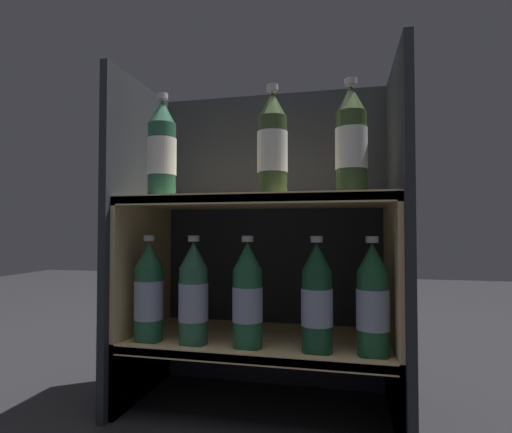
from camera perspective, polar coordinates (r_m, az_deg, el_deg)
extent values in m
cube|color=#23262B|center=(1.20, 2.23, -2.99)|extent=(0.71, 0.02, 0.86)
cube|color=#23262B|center=(1.16, -16.32, -2.97)|extent=(0.02, 0.36, 0.86)
cube|color=#23262B|center=(1.02, 19.78, -3.11)|extent=(0.02, 0.36, 0.86)
cube|color=#DBBC84|center=(1.07, 0.57, -17.24)|extent=(0.67, 0.32, 0.02)
cube|color=#DBBC84|center=(0.94, -1.38, -19.55)|extent=(0.67, 0.02, 0.03)
cube|color=#DBBC84|center=(1.21, -15.77, -19.84)|extent=(0.01, 0.32, 0.16)
cube|color=#DBBC84|center=(1.09, 19.08, -21.93)|extent=(0.01, 0.32, 0.16)
cube|color=#DBBC84|center=(1.04, 0.57, 2.03)|extent=(0.67, 0.32, 0.02)
cube|color=#DBBC84|center=(0.90, -1.37, 2.63)|extent=(0.67, 0.02, 0.03)
cube|color=#DBBC84|center=(1.17, -15.69, -11.51)|extent=(0.01, 0.32, 0.52)
cube|color=#DBBC84|center=(1.04, 18.98, -12.70)|extent=(0.01, 0.32, 0.52)
cylinder|color=#285B42|center=(1.03, -13.29, 7.77)|extent=(0.07, 0.07, 0.18)
cylinder|color=silver|center=(1.03, -13.29, 8.28)|extent=(0.07, 0.07, 0.09)
cone|color=#285B42|center=(1.06, -13.24, 14.39)|extent=(0.07, 0.07, 0.06)
cylinder|color=#B7B7BC|center=(1.07, -13.23, 16.36)|extent=(0.03, 0.03, 0.01)
cylinder|color=#384C28|center=(0.94, 2.36, 8.60)|extent=(0.07, 0.07, 0.18)
cylinder|color=silver|center=(0.95, 2.36, 9.15)|extent=(0.07, 0.07, 0.10)
cone|color=#384C28|center=(0.97, 2.35, 15.77)|extent=(0.07, 0.07, 0.06)
cylinder|color=#B7B7BC|center=(0.99, 2.34, 17.89)|extent=(0.03, 0.03, 0.01)
cylinder|color=#384C28|center=(0.93, 13.46, 8.81)|extent=(0.07, 0.07, 0.18)
cylinder|color=silver|center=(0.93, 13.46, 9.37)|extent=(0.07, 0.07, 0.09)
cone|color=#384C28|center=(0.96, 13.41, 16.07)|extent=(0.07, 0.07, 0.06)
cylinder|color=#B7B7BC|center=(0.97, 13.39, 18.22)|extent=(0.03, 0.03, 0.01)
cylinder|color=#1E5638|center=(1.05, -15.07, -11.90)|extent=(0.07, 0.07, 0.18)
cylinder|color=#8C99B2|center=(1.05, -15.07, -11.40)|extent=(0.07, 0.07, 0.09)
cone|color=#1E5638|center=(1.03, -15.02, -5.14)|extent=(0.07, 0.07, 0.06)
cylinder|color=#B7B7BC|center=(1.03, -15.00, -3.02)|extent=(0.03, 0.03, 0.01)
cylinder|color=#285B42|center=(1.00, -8.93, -12.44)|extent=(0.07, 0.07, 0.18)
cylinder|color=#8C99B2|center=(1.00, -8.93, -11.92)|extent=(0.07, 0.07, 0.09)
cone|color=#285B42|center=(0.98, -8.90, -5.35)|extent=(0.07, 0.07, 0.06)
cylinder|color=#B7B7BC|center=(0.98, -8.89, -3.12)|extent=(0.03, 0.03, 0.01)
cylinder|color=#1E5638|center=(0.96, -1.22, -12.91)|extent=(0.07, 0.07, 0.18)
cylinder|color=#8C99B2|center=(0.96, -1.22, -12.37)|extent=(0.07, 0.07, 0.08)
cone|color=#1E5638|center=(0.94, -1.21, -5.53)|extent=(0.07, 0.07, 0.06)
cylinder|color=#B7B7BC|center=(0.94, -1.21, -3.20)|extent=(0.03, 0.03, 0.01)
cylinder|color=#144228|center=(0.93, 8.70, -13.18)|extent=(0.07, 0.07, 0.18)
cylinder|color=#8C99B2|center=(0.93, 8.69, -12.63)|extent=(0.07, 0.07, 0.08)
cone|color=#144228|center=(0.92, 8.66, -5.61)|extent=(0.07, 0.07, 0.06)
cylinder|color=#B7B7BC|center=(0.92, 8.65, -3.22)|extent=(0.03, 0.03, 0.01)
cylinder|color=#194C2D|center=(0.93, 16.35, -13.14)|extent=(0.07, 0.07, 0.18)
cylinder|color=#8C99B2|center=(0.93, 16.34, -12.58)|extent=(0.07, 0.07, 0.09)
cone|color=#194C2D|center=(0.92, 16.28, -5.56)|extent=(0.07, 0.07, 0.06)
cylinder|color=#B7B7BC|center=(0.92, 16.26, -3.17)|extent=(0.03, 0.03, 0.01)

